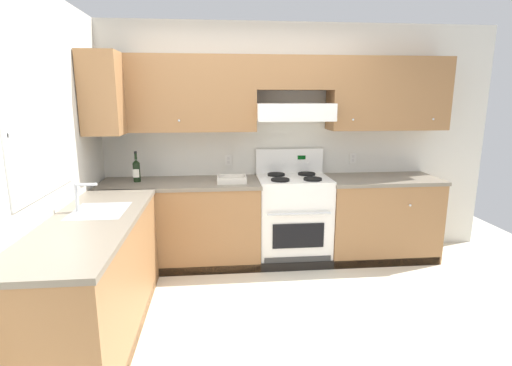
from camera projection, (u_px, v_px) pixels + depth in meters
ground_plane at (262, 325)px, 3.11m from camera, size 7.04×7.04×0.00m
wall_back at (284, 124)px, 4.31m from camera, size 4.68×0.57×2.55m
wall_left at (46, 156)px, 2.89m from camera, size 0.47×4.00×2.55m
counter_back_run at (268, 221)px, 4.24m from camera, size 3.60×0.65×0.91m
counter_left_run at (96, 278)px, 2.89m from camera, size 0.63×1.91×1.13m
stove at (293, 218)px, 4.27m from camera, size 0.76×0.62×1.20m
wine_bottle at (137, 170)px, 4.03m from camera, size 0.07×0.07×0.32m
bowl at (232, 180)px, 4.02m from camera, size 0.30×0.22×0.07m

